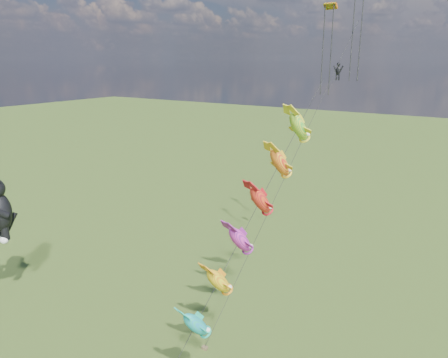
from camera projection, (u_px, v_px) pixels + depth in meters
The scene contains 3 objects.
ground at pixel (35, 304), 36.94m from camera, with size 300.00×300.00×0.00m, color #243F0F.
fish_windsock_rig at pixel (250, 220), 26.50m from camera, with size 3.94×15.54×18.82m.
parafoil_rig at pixel (337, 52), 35.50m from camera, with size 5.04×17.12×27.67m.
Camera 1 is at (31.31, -18.74, 20.08)m, focal length 35.00 mm.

